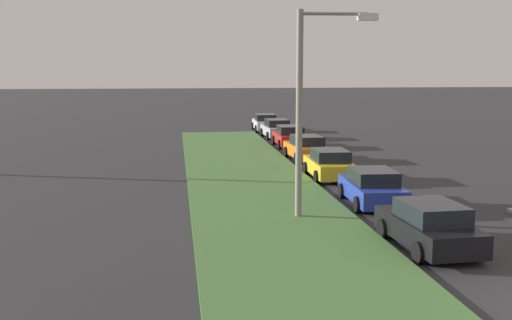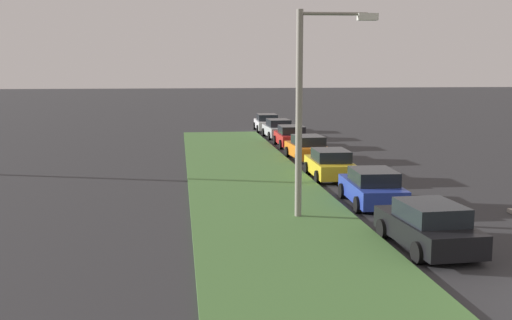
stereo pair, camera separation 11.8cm
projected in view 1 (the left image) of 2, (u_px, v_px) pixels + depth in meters
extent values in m
cube|color=#477238|center=(273.00, 217.00, 23.15)|extent=(60.00, 6.00, 0.12)
cube|color=black|center=(428.00, 230.00, 19.29)|extent=(4.40, 2.04, 0.70)
cube|color=black|center=(432.00, 212.00, 19.00)|extent=(2.29, 1.72, 0.55)
cylinder|color=black|center=(383.00, 229.00, 20.47)|extent=(0.65, 0.26, 0.64)
cylinder|color=black|center=(435.00, 226.00, 20.80)|extent=(0.65, 0.26, 0.64)
cylinder|color=black|center=(419.00, 252.00, 17.85)|extent=(0.65, 0.26, 0.64)
cylinder|color=black|center=(478.00, 249.00, 18.17)|extent=(0.65, 0.26, 0.64)
cube|color=#23389E|center=(372.00, 191.00, 25.40)|extent=(4.36, 1.95, 0.70)
cube|color=black|center=(373.00, 176.00, 25.11)|extent=(2.26, 1.68, 0.55)
cylinder|color=black|center=(342.00, 191.00, 26.69)|extent=(0.65, 0.24, 0.64)
cylinder|color=black|center=(384.00, 190.00, 26.85)|extent=(0.65, 0.24, 0.64)
cylinder|color=black|center=(358.00, 205.00, 24.03)|extent=(0.65, 0.24, 0.64)
cylinder|color=black|center=(404.00, 204.00, 24.19)|extent=(0.65, 0.24, 0.64)
cube|color=gold|center=(329.00, 167.00, 31.39)|extent=(4.32, 1.86, 0.70)
cube|color=black|center=(330.00, 155.00, 31.10)|extent=(2.22, 1.63, 0.55)
cylinder|color=black|center=(306.00, 168.00, 32.65)|extent=(0.64, 0.23, 0.64)
cylinder|color=black|center=(340.00, 167.00, 32.85)|extent=(0.64, 0.23, 0.64)
cylinder|color=black|center=(317.00, 177.00, 30.00)|extent=(0.64, 0.23, 0.64)
cylinder|color=black|center=(354.00, 176.00, 30.20)|extent=(0.64, 0.23, 0.64)
cube|color=orange|center=(306.00, 150.00, 37.69)|extent=(4.40, 2.05, 0.70)
cube|color=black|center=(307.00, 140.00, 37.40)|extent=(2.29, 1.73, 0.55)
cylinder|color=black|center=(286.00, 152.00, 38.88)|extent=(0.65, 0.26, 0.64)
cylinder|color=black|center=(314.00, 151.00, 39.20)|extent=(0.65, 0.26, 0.64)
cylinder|color=black|center=(297.00, 158.00, 36.25)|extent=(0.65, 0.26, 0.64)
cylinder|color=black|center=(327.00, 157.00, 36.58)|extent=(0.65, 0.26, 0.64)
cube|color=red|center=(290.00, 138.00, 43.87)|extent=(4.31, 1.83, 0.70)
cube|color=black|center=(290.00, 130.00, 43.59)|extent=(2.21, 1.61, 0.55)
cylinder|color=black|center=(274.00, 140.00, 45.13)|extent=(0.64, 0.22, 0.64)
cylinder|color=black|center=(299.00, 140.00, 45.34)|extent=(0.64, 0.22, 0.64)
cylinder|color=black|center=(280.00, 145.00, 42.48)|extent=(0.64, 0.22, 0.64)
cylinder|color=black|center=(306.00, 144.00, 42.69)|extent=(0.64, 0.22, 0.64)
cube|color=#B2B5BA|center=(276.00, 131.00, 49.22)|extent=(4.36, 1.95, 0.70)
cube|color=black|center=(277.00, 123.00, 48.94)|extent=(2.26, 1.68, 0.55)
cylinder|color=black|center=(262.00, 132.00, 50.43)|extent=(0.65, 0.24, 0.64)
cylinder|color=black|center=(284.00, 132.00, 50.72)|extent=(0.65, 0.24, 0.64)
cylinder|color=black|center=(268.00, 136.00, 47.80)|extent=(0.65, 0.24, 0.64)
cylinder|color=black|center=(291.00, 135.00, 48.09)|extent=(0.65, 0.24, 0.64)
cube|color=silver|center=(265.00, 124.00, 54.53)|extent=(4.33, 1.88, 0.70)
cube|color=black|center=(265.00, 117.00, 54.24)|extent=(2.23, 1.64, 0.55)
cylinder|color=black|center=(253.00, 126.00, 55.80)|extent=(0.64, 0.23, 0.64)
cylinder|color=black|center=(273.00, 126.00, 55.99)|extent=(0.64, 0.23, 0.64)
cylinder|color=black|center=(256.00, 129.00, 53.14)|extent=(0.64, 0.23, 0.64)
cylinder|color=black|center=(278.00, 129.00, 53.34)|extent=(0.64, 0.23, 0.64)
cylinder|color=gray|center=(299.00, 117.00, 22.55)|extent=(0.24, 0.24, 7.50)
cylinder|color=gray|center=(334.00, 14.00, 22.12)|extent=(0.23, 2.40, 0.12)
cube|color=silver|center=(368.00, 17.00, 22.23)|extent=(0.39, 0.72, 0.24)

